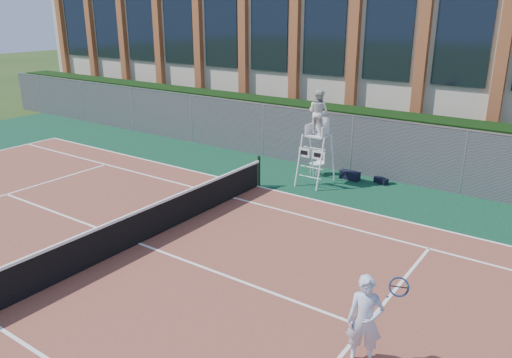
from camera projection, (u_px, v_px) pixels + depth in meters
The scene contains 12 objects.
ground at pixel (139, 244), 13.22m from camera, with size 120.00×120.00×0.00m, color #233814.
apron at pixel (166, 231), 13.99m from camera, with size 36.00×20.00×0.01m, color #0B3124.
tennis_court at pixel (139, 244), 13.21m from camera, with size 23.77×10.97×0.02m, color brown.
tennis_net at pixel (137, 226), 13.05m from camera, with size 0.10×11.30×1.10m.
fence at pixel (305, 137), 19.68m from camera, with size 40.00×0.06×2.20m, color #595E60, non-canonical shape.
hedge at pixel (320, 132), 20.61m from camera, with size 40.00×1.40×2.20m, color black.
building at pixel (395, 45), 25.77m from camera, with size 45.00×10.60×8.22m.
umpire_chair at pixel (318, 115), 17.08m from camera, with size 0.94×1.45×3.37m.
plastic_chair at pixel (319, 161), 18.61m from camera, with size 0.54×0.54×0.89m.
sports_bag_near at pixel (350, 175), 18.18m from camera, with size 0.73×0.29×0.31m, color black.
sports_bag_far at pixel (381, 181), 17.77m from camera, with size 0.52×0.22×0.21m, color black.
tennis_player at pixel (365, 320), 8.52m from camera, with size 1.00×0.74×1.70m.
Camera 1 is at (9.41, -7.98, 5.93)m, focal length 35.00 mm.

